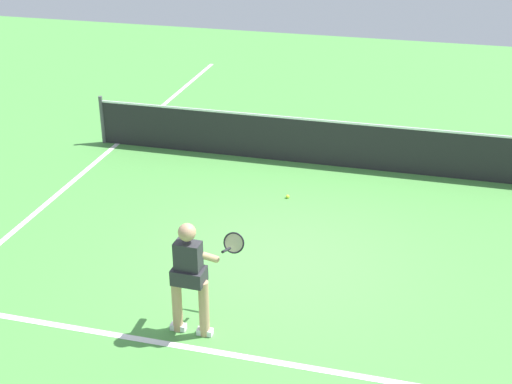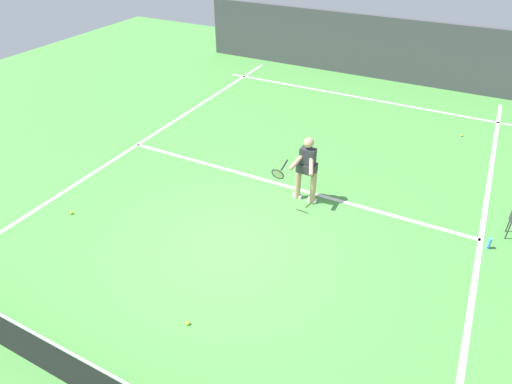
# 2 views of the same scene
# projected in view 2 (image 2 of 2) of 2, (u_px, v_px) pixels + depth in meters

# --- Properties ---
(ground_plane) EXTENTS (28.56, 28.56, 0.00)m
(ground_plane) POSITION_uv_depth(u_px,v_px,m) (231.00, 244.00, 8.65)
(ground_plane) COLOR #4C9342
(court_back_wall) EXTENTS (13.70, 0.24, 2.18)m
(court_back_wall) POSITION_uv_depth(u_px,v_px,m) (379.00, 48.00, 15.88)
(court_back_wall) COLOR #47474C
(court_back_wall) RESTS_ON ground
(baseline_marking) EXTENTS (9.70, 0.10, 0.01)m
(baseline_marking) POSITION_uv_depth(u_px,v_px,m) (357.00, 97.00, 14.88)
(baseline_marking) COLOR white
(baseline_marking) RESTS_ON ground
(service_line_marking) EXTENTS (8.70, 0.10, 0.01)m
(service_line_marking) POSITION_uv_depth(u_px,v_px,m) (282.00, 185.00, 10.41)
(service_line_marking) COLOR white
(service_line_marking) RESTS_ON ground
(sideline_left_marking) EXTENTS (0.10, 19.97, 0.01)m
(sideline_left_marking) POSITION_uv_depth(u_px,v_px,m) (468.00, 327.00, 7.00)
(sideline_left_marking) COLOR white
(sideline_left_marking) RESTS_ON ground
(sideline_right_marking) EXTENTS (0.10, 19.97, 0.01)m
(sideline_right_marking) POSITION_uv_depth(u_px,v_px,m) (70.00, 188.00, 10.31)
(sideline_right_marking) COLOR white
(sideline_right_marking) RESTS_ON ground
(court_net) EXTENTS (9.38, 0.08, 1.00)m
(court_net) POSITION_uv_depth(u_px,v_px,m) (90.00, 380.00, 5.73)
(court_net) COLOR #4C4C51
(court_net) RESTS_ON ground
(tennis_player) EXTENTS (0.79, 0.92, 1.55)m
(tennis_player) POSITION_uv_depth(u_px,v_px,m) (306.00, 168.00, 9.42)
(tennis_player) COLOR tan
(tennis_player) RESTS_ON ground
(tennis_ball_near) EXTENTS (0.07, 0.07, 0.07)m
(tennis_ball_near) POSITION_uv_depth(u_px,v_px,m) (188.00, 323.00, 7.03)
(tennis_ball_near) COLOR #D1E533
(tennis_ball_near) RESTS_ON ground
(tennis_ball_mid) EXTENTS (0.07, 0.07, 0.07)m
(tennis_ball_mid) POSITION_uv_depth(u_px,v_px,m) (71.00, 213.00, 9.45)
(tennis_ball_mid) COLOR #D1E533
(tennis_ball_mid) RESTS_ON ground
(tennis_ball_far) EXTENTS (0.07, 0.07, 0.07)m
(tennis_ball_far) POSITION_uv_depth(u_px,v_px,m) (462.00, 135.00, 12.46)
(tennis_ball_far) COLOR #D1E533
(tennis_ball_far) RESTS_ON ground
(water_bottle) EXTENTS (0.07, 0.07, 0.24)m
(water_bottle) POSITION_uv_depth(u_px,v_px,m) (489.00, 243.00, 8.50)
(water_bottle) COLOR #4C9EE5
(water_bottle) RESTS_ON ground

